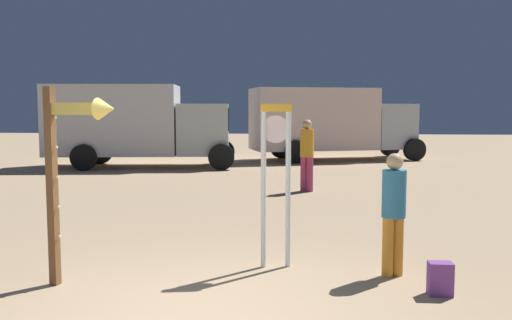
# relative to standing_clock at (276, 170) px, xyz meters

# --- Properties ---
(ground_plane) EXTENTS (80.00, 80.00, 0.00)m
(ground_plane) POSITION_rel_standing_clock_xyz_m (-0.77, -1.82, -1.31)
(ground_plane) COLOR tan
(standing_clock) EXTENTS (0.42, 0.15, 2.18)m
(standing_clock) POSITION_rel_standing_clock_xyz_m (0.00, 0.00, 0.00)
(standing_clock) COLOR white
(standing_clock) RESTS_ON ground_plane
(arrow_sign) EXTENTS (0.95, 0.39, 2.37)m
(arrow_sign) POSITION_rel_standing_clock_xyz_m (-2.33, -1.03, 0.29)
(arrow_sign) COLOR brown
(arrow_sign) RESTS_ON ground_plane
(person_near_clock) EXTENTS (0.30, 0.30, 1.56)m
(person_near_clock) POSITION_rel_standing_clock_xyz_m (1.49, -0.29, -0.44)
(person_near_clock) COLOR orange
(person_near_clock) RESTS_ON ground_plane
(backpack) EXTENTS (0.27, 0.23, 0.38)m
(backpack) POSITION_rel_standing_clock_xyz_m (1.92, -0.97, -1.12)
(backpack) COLOR #7F4398
(backpack) RESTS_ON ground_plane
(person_distant) EXTENTS (0.35, 0.35, 1.83)m
(person_distant) POSITION_rel_standing_clock_xyz_m (0.50, 6.74, -0.28)
(person_distant) COLOR #B83B67
(person_distant) RESTS_ON ground_plane
(box_truck_near) EXTENTS (6.85, 3.13, 2.94)m
(box_truck_near) POSITION_rel_standing_clock_xyz_m (-5.66, 12.14, 0.28)
(box_truck_near) COLOR silver
(box_truck_near) RESTS_ON ground_plane
(box_truck_far) EXTENTS (7.24, 4.21, 2.92)m
(box_truck_far) POSITION_rel_standing_clock_xyz_m (1.48, 15.44, 0.29)
(box_truck_far) COLOR beige
(box_truck_far) RESTS_ON ground_plane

